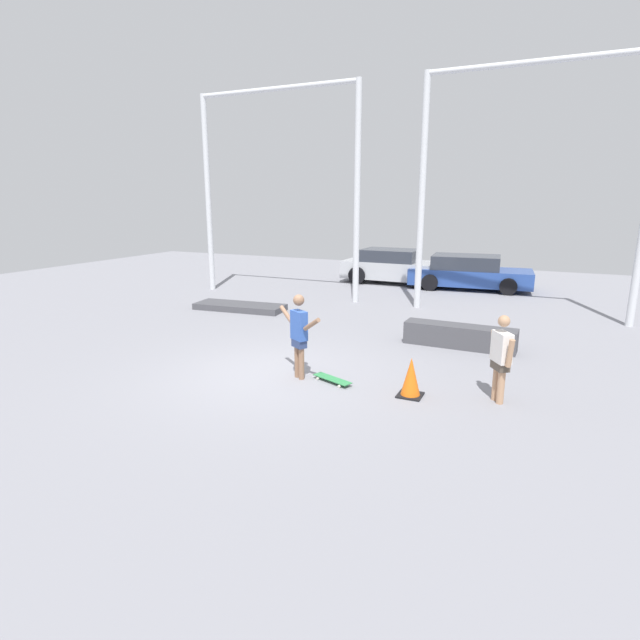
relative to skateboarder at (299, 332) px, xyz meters
name	(u,v)px	position (x,y,z in m)	size (l,w,h in m)	color
ground_plane	(272,374)	(-0.59, -0.05, -0.91)	(36.00, 36.00, 0.00)	gray
skateboarder	(299,332)	(0.00, 0.00, 0.00)	(1.19, 0.78, 1.62)	#8C664C
skateboard	(332,379)	(0.66, 0.04, -0.85)	(0.85, 0.50, 0.08)	#338C4C
grind_box	(459,336)	(2.41, 3.37, -0.65)	(2.50, 0.55, 0.51)	#47474C
manual_pad	(240,307)	(-4.42, 4.63, -0.82)	(2.80, 0.96, 0.19)	#47474C
canopy_support_left	(277,174)	(-4.51, 7.27, 3.24)	(5.98, 0.20, 6.88)	silver
canopy_support_right	(528,168)	(3.34, 7.27, 3.24)	(5.98, 0.20, 6.88)	silver
parked_car_silver	(393,267)	(-1.63, 11.56, -0.24)	(4.06, 1.98, 1.36)	#B7BABF
parked_car_blue	(469,273)	(1.38, 11.43, -0.30)	(4.59, 2.30, 1.27)	#284793
bystander	(501,356)	(3.54, 0.37, -0.10)	(0.46, 0.63, 1.49)	tan
traffic_cone	(411,377)	(2.15, 0.00, -0.57)	(0.42, 0.42, 0.69)	black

